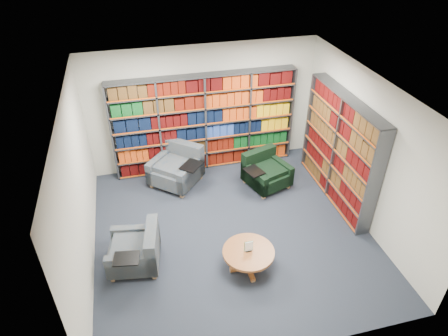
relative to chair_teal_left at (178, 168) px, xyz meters
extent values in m
cube|color=black|center=(0.71, -1.87, -0.35)|extent=(5.00, 5.00, 0.01)
cube|color=white|center=(0.71, -1.87, 2.46)|extent=(5.00, 5.00, 0.01)
cube|color=#B6B4A5|center=(0.71, 0.64, 1.06)|extent=(5.00, 0.01, 2.80)
cube|color=#B6B4A5|center=(0.71, -4.37, 1.06)|extent=(5.00, 0.01, 2.80)
cube|color=#B6B4A5|center=(-1.79, -1.87, 1.06)|extent=(0.01, 5.00, 2.80)
cube|color=#B6B4A5|center=(3.22, -1.87, 1.06)|extent=(0.01, 5.00, 2.80)
cube|color=#47494F|center=(0.71, 0.47, 0.76)|extent=(4.00, 0.28, 2.20)
cube|color=silver|center=(0.71, 0.60, 0.76)|extent=(4.00, 0.02, 2.20)
cube|color=#D84C0A|center=(0.71, 0.34, 0.76)|extent=(4.00, 0.01, 2.20)
cube|color=#360404|center=(0.71, 0.47, -0.16)|extent=(3.88, 0.21, 0.29)
cube|color=#A9370B|center=(0.71, 0.47, 0.20)|extent=(3.88, 0.21, 0.29)
cube|color=black|center=(0.71, 0.47, 0.57)|extent=(3.88, 0.21, 0.29)
cube|color=black|center=(0.71, 0.47, 0.94)|extent=(3.88, 0.21, 0.29)
cube|color=#083C14|center=(0.71, 0.47, 1.30)|extent=(3.88, 0.21, 0.29)
cube|color=#442A10|center=(0.71, 0.47, 1.67)|extent=(3.88, 0.21, 0.29)
cube|color=#47494F|center=(3.05, -1.27, 0.76)|extent=(0.28, 2.50, 2.20)
cube|color=silver|center=(3.18, -1.27, 0.76)|extent=(0.02, 2.50, 2.20)
cube|color=#D84C0A|center=(2.92, -1.27, 0.76)|extent=(0.02, 2.50, 2.20)
cube|color=#442A10|center=(3.05, -1.27, -0.16)|extent=(0.21, 2.38, 0.29)
cube|color=#360404|center=(3.05, -1.27, 0.20)|extent=(0.21, 2.38, 0.29)
cube|color=#360404|center=(3.05, -1.27, 0.57)|extent=(0.21, 2.38, 0.29)
cube|color=#442A10|center=(3.05, -1.27, 0.94)|extent=(0.21, 2.38, 0.29)
cube|color=#442A10|center=(3.05, -1.27, 1.30)|extent=(0.21, 2.38, 0.29)
cube|color=#360404|center=(3.05, -1.27, 1.67)|extent=(0.21, 2.38, 0.29)
cube|color=#051E3F|center=(-0.06, -0.07, -0.07)|extent=(1.31, 1.31, 0.33)
cube|color=#051E3F|center=(0.18, 0.21, 0.13)|extent=(0.83, 0.77, 0.74)
cube|color=#051E3F|center=(-0.36, 0.19, 0.01)|extent=(0.72, 0.79, 0.49)
cube|color=#051E3F|center=(0.23, -0.32, 0.01)|extent=(0.72, 0.79, 0.49)
cube|color=black|center=(0.24, -0.40, 0.28)|extent=(0.56, 0.57, 0.03)
cube|color=olive|center=(-0.60, -0.10, -0.29)|extent=(0.10, 0.10, 0.10)
cube|color=olive|center=(-0.02, -0.60, -0.29)|extent=(0.10, 0.10, 0.10)
cube|color=olive|center=(-0.10, 0.47, -0.29)|extent=(0.10, 0.10, 0.10)
cube|color=olive|center=(0.48, -0.03, -0.29)|extent=(0.10, 0.10, 0.10)
cube|color=black|center=(1.83, -0.63, -0.11)|extent=(1.04, 1.04, 0.29)
cube|color=black|center=(1.72, -0.33, 0.08)|extent=(0.83, 0.44, 0.65)
cube|color=black|center=(1.50, -0.74, -0.03)|extent=(0.38, 0.81, 0.44)
cube|color=black|center=(2.15, -0.52, -0.03)|extent=(0.38, 0.81, 0.44)
cube|color=black|center=(1.47, -0.80, 0.20)|extent=(0.42, 0.48, 0.02)
cube|color=olive|center=(1.62, -1.06, -0.30)|extent=(0.08, 0.08, 0.09)
cube|color=olive|center=(2.25, -0.84, -0.30)|extent=(0.08, 0.08, 0.09)
cube|color=olive|center=(1.40, -0.42, -0.30)|extent=(0.08, 0.08, 0.09)
cube|color=olive|center=(2.04, -0.21, -0.30)|extent=(0.08, 0.08, 0.09)
cube|color=#051E3F|center=(-1.09, -2.24, -0.10)|extent=(0.95, 0.95, 0.29)
cube|color=#051E3F|center=(-0.77, -2.29, 0.08)|extent=(0.32, 0.84, 0.66)
cube|color=#051E3F|center=(-1.03, -1.90, -0.03)|extent=(0.83, 0.26, 0.44)
cube|color=#051E3F|center=(-1.14, -2.58, -0.03)|extent=(0.83, 0.26, 0.44)
cube|color=black|center=(-1.20, -2.62, 0.21)|extent=(0.45, 0.37, 0.02)
cube|color=olive|center=(-1.36, -1.85, -0.30)|extent=(0.07, 0.07, 0.09)
cube|color=olive|center=(-1.47, -2.52, -0.30)|extent=(0.07, 0.07, 0.09)
cube|color=olive|center=(-0.70, -1.96, -0.30)|extent=(0.07, 0.07, 0.09)
cube|color=olive|center=(-0.81, -2.63, -0.30)|extent=(0.07, 0.07, 0.09)
cylinder|color=#995E25|center=(0.75, -2.80, 0.04)|extent=(0.86, 0.86, 0.05)
cylinder|color=#995E25|center=(0.75, -2.80, -0.15)|extent=(0.11, 0.11, 0.34)
cube|color=#995E25|center=(0.75, -2.80, -0.30)|extent=(0.62, 0.08, 0.06)
cube|color=#995E25|center=(0.75, -2.80, -0.30)|extent=(0.08, 0.62, 0.06)
cube|color=black|center=(0.75, -2.80, 0.07)|extent=(0.10, 0.05, 0.01)
cube|color=white|center=(0.75, -2.80, 0.17)|extent=(0.13, 0.01, 0.19)
cube|color=#145926|center=(0.75, -2.79, 0.17)|extent=(0.15, 0.00, 0.21)
camera|label=1|loc=(-0.78, -7.22, 4.86)|focal=32.00mm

